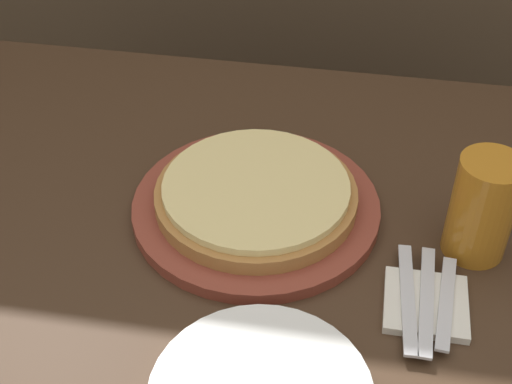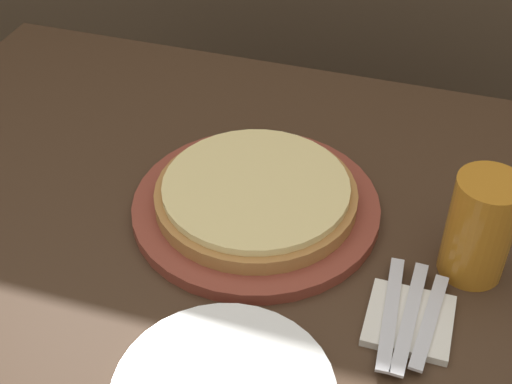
{
  "view_description": "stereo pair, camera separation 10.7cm",
  "coord_description": "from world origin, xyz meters",
  "px_view_note": "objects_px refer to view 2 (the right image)",
  "views": [
    {
      "loc": [
        0.17,
        -0.76,
        1.44
      ],
      "look_at": [
        0.03,
        0.04,
        0.76
      ],
      "focal_mm": 50.0,
      "sensor_mm": 36.0,
      "label": 1
    },
    {
      "loc": [
        0.28,
        -0.73,
        1.44
      ],
      "look_at": [
        0.03,
        0.04,
        0.76
      ],
      "focal_mm": 50.0,
      "sensor_mm": 36.0,
      "label": 2
    }
  ],
  "objects_px": {
    "dinner_knife": "(410,316)",
    "spoon": "(430,321)",
    "beer_glass": "(481,224)",
    "fork": "(391,312)",
    "pizza_on_board": "(256,200)"
  },
  "relations": [
    {
      "from": "spoon",
      "to": "beer_glass",
      "type": "bearing_deg",
      "value": 71.46
    },
    {
      "from": "beer_glass",
      "to": "dinner_knife",
      "type": "distance_m",
      "value": 0.16
    },
    {
      "from": "spoon",
      "to": "dinner_knife",
      "type": "bearing_deg",
      "value": 180.0
    },
    {
      "from": "pizza_on_board",
      "to": "spoon",
      "type": "height_order",
      "value": "pizza_on_board"
    },
    {
      "from": "beer_glass",
      "to": "spoon",
      "type": "height_order",
      "value": "beer_glass"
    },
    {
      "from": "fork",
      "to": "dinner_knife",
      "type": "distance_m",
      "value": 0.03
    },
    {
      "from": "pizza_on_board",
      "to": "fork",
      "type": "xyz_separation_m",
      "value": [
        0.23,
        -0.15,
        -0.01
      ]
    },
    {
      "from": "beer_glass",
      "to": "fork",
      "type": "bearing_deg",
      "value": -126.4
    },
    {
      "from": "spoon",
      "to": "fork",
      "type": "bearing_deg",
      "value": 180.0
    },
    {
      "from": "pizza_on_board",
      "to": "fork",
      "type": "relative_size",
      "value": 1.95
    },
    {
      "from": "dinner_knife",
      "to": "spoon",
      "type": "height_order",
      "value": "same"
    },
    {
      "from": "fork",
      "to": "spoon",
      "type": "height_order",
      "value": "same"
    },
    {
      "from": "pizza_on_board",
      "to": "spoon",
      "type": "bearing_deg",
      "value": -27.83
    },
    {
      "from": "pizza_on_board",
      "to": "spoon",
      "type": "xyz_separation_m",
      "value": [
        0.28,
        -0.15,
        -0.01
      ]
    },
    {
      "from": "fork",
      "to": "pizza_on_board",
      "type": "bearing_deg",
      "value": 147.28
    }
  ]
}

